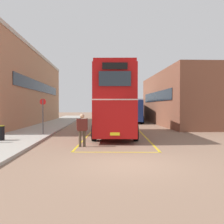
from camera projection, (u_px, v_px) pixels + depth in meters
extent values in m
plane|color=#846651|center=(111.00, 129.00, 23.59)|extent=(135.60, 135.60, 0.00)
cube|color=#A39E93|center=(47.00, 126.00, 25.68)|extent=(4.00, 57.60, 0.14)
cube|color=#AD7A56|center=(13.00, 90.00, 29.95)|extent=(6.49, 25.76, 8.05)
cube|color=#19232D|center=(41.00, 87.00, 30.10)|extent=(0.06, 19.58, 1.10)
cube|color=#BCB29E|center=(13.00, 55.00, 29.86)|extent=(6.61, 25.88, 0.36)
cube|color=brown|center=(188.00, 99.00, 29.47)|extent=(7.61, 17.56, 5.93)
cube|color=#19232D|center=(156.00, 97.00, 29.28)|extent=(0.06, 13.35, 1.10)
cylinder|color=black|center=(100.00, 125.00, 21.38)|extent=(0.34, 1.02, 1.00)
cylinder|color=black|center=(130.00, 125.00, 21.34)|extent=(0.34, 1.02, 1.00)
cylinder|color=black|center=(94.00, 133.00, 15.38)|extent=(0.34, 1.02, 1.00)
cylinder|color=black|center=(136.00, 133.00, 15.34)|extent=(0.34, 1.02, 1.00)
cube|color=#A80F0F|center=(115.00, 116.00, 18.34)|extent=(3.06, 9.81, 2.10)
cube|color=#A80F0F|center=(115.00, 87.00, 18.30)|extent=(3.04, 9.62, 2.10)
cube|color=#A80F0F|center=(115.00, 72.00, 18.27)|extent=(2.94, 9.52, 0.20)
cube|color=silver|center=(115.00, 102.00, 18.32)|extent=(3.08, 9.72, 0.14)
cube|color=#232D38|center=(98.00, 112.00, 18.35)|extent=(0.51, 7.93, 0.84)
cube|color=#232D38|center=(98.00, 86.00, 18.31)|extent=(0.51, 7.93, 0.84)
cube|color=#232D38|center=(132.00, 112.00, 18.32)|extent=(0.51, 7.93, 0.84)
cube|color=#232D38|center=(132.00, 86.00, 18.28)|extent=(0.51, 7.93, 0.84)
cube|color=#232D38|center=(115.00, 79.00, 13.44)|extent=(1.73, 0.15, 0.80)
cube|color=black|center=(115.00, 66.00, 13.42)|extent=(1.36, 0.12, 0.36)
cube|color=#232D38|center=(115.00, 110.00, 23.19)|extent=(1.98, 0.16, 1.00)
cube|color=yellow|center=(115.00, 134.00, 13.50)|extent=(0.52, 0.06, 0.16)
cylinder|color=black|center=(124.00, 118.00, 36.06)|extent=(0.36, 0.94, 0.92)
cylinder|color=black|center=(141.00, 118.00, 35.91)|extent=(0.36, 0.94, 0.92)
cylinder|color=black|center=(123.00, 120.00, 31.04)|extent=(0.36, 0.94, 0.92)
cylinder|color=black|center=(143.00, 120.00, 30.89)|extent=(0.36, 0.94, 0.92)
cube|color=navy|center=(133.00, 110.00, 33.45)|extent=(3.22, 8.59, 2.60)
cube|color=silver|center=(133.00, 100.00, 33.42)|extent=(3.05, 8.24, 0.12)
cube|color=#232D38|center=(124.00, 108.00, 33.51)|extent=(0.77, 6.67, 0.96)
cube|color=#232D38|center=(142.00, 108.00, 33.37)|extent=(0.77, 6.67, 0.96)
cube|color=#232D38|center=(132.00, 108.00, 37.64)|extent=(1.84, 0.24, 1.10)
cylinder|color=#473828|center=(84.00, 139.00, 13.14)|extent=(0.14, 0.14, 0.84)
cylinder|color=#473828|center=(80.00, 139.00, 13.11)|extent=(0.14, 0.14, 0.84)
cube|color=#591E19|center=(82.00, 125.00, 13.11)|extent=(0.50, 0.26, 0.63)
cylinder|color=#591E19|center=(87.00, 124.00, 13.14)|extent=(0.09, 0.09, 0.60)
cylinder|color=#591E19|center=(77.00, 124.00, 13.08)|extent=(0.09, 0.09, 0.60)
sphere|color=tan|center=(82.00, 116.00, 13.08)|extent=(0.23, 0.23, 0.23)
cylinder|color=black|center=(0.00, 133.00, 14.63)|extent=(0.47, 0.47, 0.82)
cylinder|color=olive|center=(0.00, 126.00, 14.62)|extent=(0.50, 0.50, 0.04)
cylinder|color=#4C4C51|center=(43.00, 117.00, 18.11)|extent=(0.08, 0.08, 2.49)
cylinder|color=red|center=(43.00, 102.00, 18.09)|extent=(0.43, 0.15, 0.44)
cube|color=gold|center=(87.00, 137.00, 17.44)|extent=(0.83, 11.67, 0.01)
cube|color=gold|center=(145.00, 137.00, 17.38)|extent=(0.83, 11.67, 0.01)
cube|color=gold|center=(116.00, 152.00, 11.57)|extent=(4.19, 0.37, 0.01)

